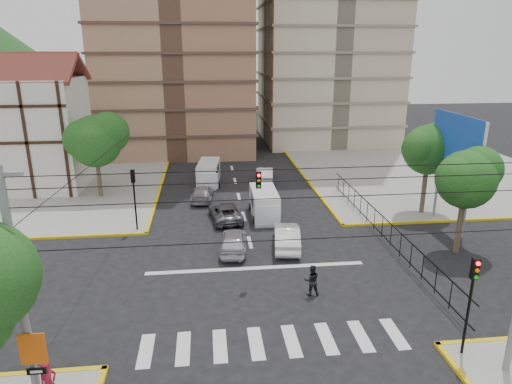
{
  "coord_description": "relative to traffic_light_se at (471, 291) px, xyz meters",
  "views": [
    {
      "loc": [
        -2.71,
        -23.15,
        12.51
      ],
      "look_at": [
        0.26,
        3.57,
        4.0
      ],
      "focal_mm": 32.0,
      "sensor_mm": 36.0,
      "label": 1
    }
  ],
  "objects": [
    {
      "name": "car_white_front_right",
      "position": [
        -5.47,
        11.77,
        -2.36
      ],
      "size": [
        2.2,
        4.76,
        1.51
      ],
      "primitive_type": "imported",
      "rotation": [
        0.0,
        0.0,
        3.01
      ],
      "color": "white",
      "rests_on": "ground"
    },
    {
      "name": "utility_pole_sw",
      "position": [
        -16.8,
        -1.2,
        1.65
      ],
      "size": [
        1.4,
        0.28,
        9.0
      ],
      "color": "slate",
      "rests_on": "ground"
    },
    {
      "name": "van_left_lane",
      "position": [
        -10.37,
        26.89,
        -2.08
      ],
      "size": [
        2.37,
        4.9,
        2.12
      ],
      "rotation": [
        0.0,
        0.0,
        -0.12
      ],
      "color": "silver",
      "rests_on": "ground"
    },
    {
      "name": "tree_tudor",
      "position": [
        -19.7,
        23.81,
        2.11
      ],
      "size": [
        5.39,
        4.4,
        7.43
      ],
      "color": "#473828",
      "rests_on": "ground"
    },
    {
      "name": "tree_park_c",
      "position": [
        6.29,
        16.81,
        2.22
      ],
      "size": [
        4.65,
        3.8,
        7.25
      ],
      "color": "#473828",
      "rests_on": "ground"
    },
    {
      "name": "traffic_light_se",
      "position": [
        0.0,
        0.0,
        0.0
      ],
      "size": [
        0.28,
        0.22,
        4.4
      ],
      "color": "black",
      "rests_on": "ground"
    },
    {
      "name": "van_right_lane",
      "position": [
        -6.22,
        17.29,
        -2.07
      ],
      "size": [
        2.03,
        4.79,
        2.15
      ],
      "rotation": [
        0.0,
        0.0,
        -0.01
      ],
      "color": "silver",
      "rests_on": "ground"
    },
    {
      "name": "car_silver_front_left",
      "position": [
        -8.97,
        11.53,
        -2.4
      ],
      "size": [
        2.07,
        4.32,
        1.42
      ],
      "primitive_type": "imported",
      "rotation": [
        0.0,
        0.0,
        3.05
      ],
      "color": "silver",
      "rests_on": "ground"
    },
    {
      "name": "pedestrian_crosswalk",
      "position": [
        -5.23,
        5.62,
        -2.25
      ],
      "size": [
        0.86,
        0.68,
        1.72
      ],
      "primitive_type": "imported",
      "rotation": [
        0.0,
        0.0,
        3.1
      ],
      "color": "black",
      "rests_on": "ground"
    },
    {
      "name": "pedestrian_sw_corner",
      "position": [
        -16.4,
        -1.13,
        -2.09
      ],
      "size": [
        0.73,
        0.75,
        1.74
      ],
      "primitive_type": "imported",
      "rotation": [
        0.0,
        0.0,
        0.88
      ],
      "color": "maroon",
      "rests_on": "sidewalk_sw"
    },
    {
      "name": "stop_line",
      "position": [
        -7.8,
        9.0,
        -3.11
      ],
      "size": [
        13.0,
        0.4,
        0.01
      ],
      "primitive_type": "cube",
      "color": "silver",
      "rests_on": "ground"
    },
    {
      "name": "crosswalk_stripes",
      "position": [
        -7.8,
        1.8,
        -3.11
      ],
      "size": [
        12.0,
        2.4,
        0.01
      ],
      "primitive_type": "cube",
      "color": "silver",
      "rests_on": "ground"
    },
    {
      "name": "sidewalk_ne",
      "position": [
        12.2,
        27.8,
        -3.04
      ],
      "size": [
        26.0,
        26.0,
        0.15
      ],
      "primitive_type": "cube",
      "color": "gray",
      "rests_on": "ground"
    },
    {
      "name": "park_fence",
      "position": [
        1.2,
        12.3,
        -3.11
      ],
      "size": [
        0.1,
        22.5,
        1.66
      ],
      "primitive_type": null,
      "color": "black",
      "rests_on": "ground"
    },
    {
      "name": "tudor_building",
      "position": [
        -26.8,
        27.8,
        2.14
      ],
      "size": [
        10.8,
        8.05,
        12.23
      ],
      "color": "silver",
      "rests_on": "ground"
    },
    {
      "name": "tree_park_a",
      "position": [
        5.28,
        9.81,
        1.9
      ],
      "size": [
        4.41,
        3.6,
        6.83
      ],
      "color": "#473828",
      "rests_on": "ground"
    },
    {
      "name": "district_sign",
      "position": [
        -16.6,
        -1.44,
        -0.66
      ],
      "size": [
        0.9,
        0.12,
        3.2
      ],
      "color": "slate",
      "rests_on": "ground"
    },
    {
      "name": "traffic_light_nw",
      "position": [
        -15.6,
        15.6,
        0.0
      ],
      "size": [
        0.28,
        0.22,
        4.4
      ],
      "color": "black",
      "rests_on": "ground"
    },
    {
      "name": "car_darkgrey_mid_right",
      "position": [
        -5.23,
        22.58,
        -2.49
      ],
      "size": [
        1.46,
        3.63,
        1.24
      ],
      "primitive_type": "imported",
      "rotation": [
        0.0,
        0.0,
        3.14
      ],
      "color": "#252427",
      "rests_on": "ground"
    },
    {
      "name": "traffic_light_hanging",
      "position": [
        -7.8,
        5.76,
        2.79
      ],
      "size": [
        18.0,
        9.12,
        0.92
      ],
      "color": "black",
      "rests_on": "ground"
    },
    {
      "name": "car_grey_mid_left",
      "position": [
        -9.25,
        17.19,
        -2.48
      ],
      "size": [
        2.72,
        4.82,
        1.27
      ],
      "primitive_type": "imported",
      "rotation": [
        0.0,
        0.0,
        3.28
      ],
      "color": "slate",
      "rests_on": "ground"
    },
    {
      "name": "billboard",
      "position": [
        6.65,
        13.8,
        2.89
      ],
      "size": [
        0.36,
        6.2,
        8.1
      ],
      "color": "slate",
      "rests_on": "ground"
    },
    {
      "name": "ground",
      "position": [
        -7.8,
        7.8,
        -3.11
      ],
      "size": [
        160.0,
        160.0,
        0.0
      ],
      "primitive_type": "plane",
      "color": "black",
      "rests_on": "ground"
    },
    {
      "name": "car_silver_rear_left",
      "position": [
        -10.95,
        22.19,
        -2.49
      ],
      "size": [
        2.13,
        4.44,
        1.25
      ],
      "primitive_type": "imported",
      "rotation": [
        0.0,
        0.0,
        3.05
      ],
      "color": "#A1A1A6",
      "rests_on": "ground"
    },
    {
      "name": "car_white_rear_right",
      "position": [
        -4.93,
        27.14,
        -2.37
      ],
      "size": [
        2.17,
        4.67,
        1.48
      ],
      "primitive_type": "imported",
      "rotation": [
        0.0,
        0.0,
        3.0
      ],
      "color": "white",
      "rests_on": "ground"
    },
    {
      "name": "sidewalk_nw",
      "position": [
        -27.8,
        27.8,
        -3.04
      ],
      "size": [
        26.0,
        26.0,
        0.15
      ],
      "primitive_type": "cube",
      "color": "gray",
      "rests_on": "ground"
    }
  ]
}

